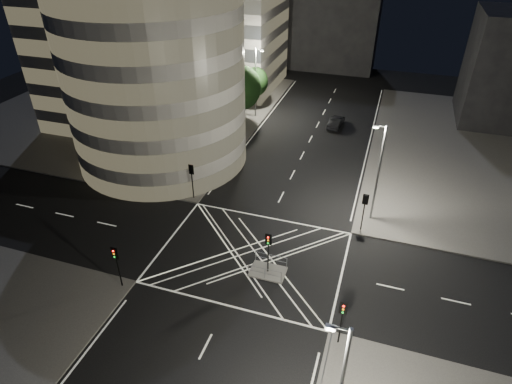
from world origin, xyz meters
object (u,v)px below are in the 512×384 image
(traffic_signal_nl, at_px, (116,260))
(traffic_signal_fr, at_px, (365,206))
(central_island, at_px, (268,272))
(traffic_signal_island, at_px, (268,246))
(street_lamp_right_far, at_px, (378,171))
(street_lamp_left_far, at_px, (256,81))
(traffic_signal_fl, at_px, (192,175))
(traffic_signal_nr, at_px, (342,315))
(street_lamp_left_near, at_px, (205,131))
(sedan, at_px, (336,122))

(traffic_signal_nl, relative_size, traffic_signal_fr, 1.00)
(central_island, distance_m, traffic_signal_fr, 11.10)
(traffic_signal_nl, bearing_deg, traffic_signal_island, 26.14)
(street_lamp_right_far, bearing_deg, traffic_signal_nl, -139.09)
(street_lamp_left_far, bearing_deg, traffic_signal_island, -70.05)
(central_island, height_order, street_lamp_left_far, street_lamp_left_far)
(traffic_signal_fl, xyz_separation_m, street_lamp_right_far, (18.24, 2.20, 2.63))
(traffic_signal_nl, bearing_deg, traffic_signal_fr, 37.69)
(street_lamp_right_far, bearing_deg, traffic_signal_fl, -173.12)
(traffic_signal_nr, xyz_separation_m, traffic_signal_island, (-6.80, 5.30, 0.00))
(street_lamp_right_far, bearing_deg, central_island, -125.30)
(traffic_signal_nl, distance_m, traffic_signal_island, 12.03)
(traffic_signal_nl, height_order, traffic_signal_fr, same)
(street_lamp_left_far, bearing_deg, traffic_signal_fl, -88.43)
(street_lamp_left_near, bearing_deg, street_lamp_left_far, 90.00)
(traffic_signal_nl, bearing_deg, central_island, 26.14)
(street_lamp_right_far, distance_m, sedan, 22.64)
(central_island, height_order, street_lamp_left_near, street_lamp_left_near)
(traffic_signal_island, bearing_deg, sedan, 88.95)
(traffic_signal_island, height_order, street_lamp_left_far, street_lamp_left_far)
(central_island, xyz_separation_m, street_lamp_left_far, (-11.44, 31.50, 5.47))
(traffic_signal_fl, bearing_deg, traffic_signal_fr, 0.00)
(traffic_signal_fr, bearing_deg, street_lamp_left_far, 128.17)
(traffic_signal_nr, xyz_separation_m, street_lamp_right_far, (0.64, 15.80, 2.63))
(street_lamp_left_near, xyz_separation_m, sedan, (12.01, 18.04, -4.79))
(street_lamp_left_near, distance_m, street_lamp_left_far, 18.00)
(traffic_signal_nl, bearing_deg, street_lamp_left_far, 90.99)
(street_lamp_right_far, bearing_deg, traffic_signal_nr, -92.30)
(traffic_signal_fr, relative_size, sedan, 0.88)
(traffic_signal_fl, relative_size, sedan, 0.88)
(central_island, distance_m, traffic_signal_island, 2.84)
(traffic_signal_island, xyz_separation_m, street_lamp_left_near, (-11.44, 13.50, 2.63))
(street_lamp_left_near, relative_size, street_lamp_right_far, 1.00)
(traffic_signal_nl, xyz_separation_m, traffic_signal_nr, (17.60, 0.00, 0.00))
(traffic_signal_fl, xyz_separation_m, sedan, (11.38, 23.24, -2.16))
(traffic_signal_fr, bearing_deg, traffic_signal_nl, -142.31)
(traffic_signal_fr, relative_size, traffic_signal_nr, 1.00)
(central_island, height_order, street_lamp_right_far, street_lamp_right_far)
(street_lamp_right_far, height_order, sedan, street_lamp_right_far)
(central_island, bearing_deg, street_lamp_right_far, 54.70)
(traffic_signal_fr, xyz_separation_m, street_lamp_right_far, (0.64, 2.20, 2.63))
(central_island, height_order, traffic_signal_fl, traffic_signal_fl)
(traffic_signal_fl, xyz_separation_m, street_lamp_left_far, (-0.64, 23.20, 2.63))
(central_island, bearing_deg, traffic_signal_nr, -37.93)
(traffic_signal_nr, relative_size, street_lamp_right_far, 0.40)
(traffic_signal_fr, bearing_deg, street_lamp_left_near, 164.08)
(traffic_signal_fl, distance_m, street_lamp_left_far, 23.36)
(street_lamp_left_far, bearing_deg, sedan, 0.18)
(traffic_signal_fr, distance_m, street_lamp_left_near, 19.14)
(traffic_signal_fl, distance_m, traffic_signal_nl, 13.60)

